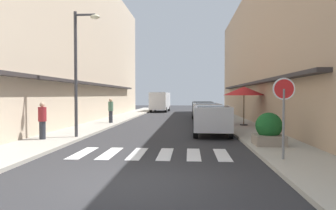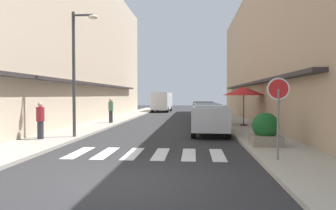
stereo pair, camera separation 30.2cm
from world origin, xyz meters
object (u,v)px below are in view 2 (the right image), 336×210
at_px(round_street_sign, 278,97).
at_px(street_lamp, 78,61).
at_px(cafe_umbrella, 244,91).
at_px(parked_car_far, 203,108).
at_px(planter_corner, 266,130).
at_px(pedestrian_walking_far, 111,110).
at_px(delivery_van, 162,100).
at_px(parked_car_mid, 206,111).
at_px(parked_car_near, 211,117).
at_px(pedestrian_walking_near, 40,120).

distance_m(round_street_sign, street_lamp, 8.96).
bearing_deg(round_street_sign, cafe_umbrella, 86.31).
height_order(parked_car_far, planter_corner, parked_car_far).
height_order(round_street_sign, street_lamp, street_lamp).
xyz_separation_m(round_street_sign, planter_corner, (0.25, 2.65, -1.26)).
bearing_deg(pedestrian_walking_far, delivery_van, -34.61).
distance_m(parked_car_mid, cafe_umbrella, 3.16).
bearing_deg(cafe_umbrella, parked_car_near, -119.43).
distance_m(parked_car_near, planter_corner, 4.18).
bearing_deg(pedestrian_walking_near, delivery_van, 112.79).
bearing_deg(pedestrian_walking_far, parked_car_near, -157.02).
xyz_separation_m(planter_corner, pedestrian_walking_near, (-9.24, 0.86, 0.27)).
distance_m(parked_car_mid, parked_car_far, 6.21).
distance_m(parked_car_mid, planter_corner, 9.67).
bearing_deg(pedestrian_walking_near, parked_car_near, 50.19).
relative_size(parked_car_near, planter_corner, 3.39).
height_order(delivery_van, cafe_umbrella, cafe_umbrella).
height_order(round_street_sign, planter_corner, round_street_sign).
relative_size(delivery_van, planter_corner, 4.47).
bearing_deg(pedestrian_walking_far, street_lamp, 155.27).
distance_m(planter_corner, pedestrian_walking_far, 12.27).
height_order(parked_car_mid, planter_corner, parked_car_mid).
bearing_deg(parked_car_near, pedestrian_walking_near, -158.73).
bearing_deg(delivery_van, pedestrian_walking_near, -96.13).
bearing_deg(planter_corner, parked_car_far, 96.66).
height_order(parked_car_mid, round_street_sign, round_street_sign).
bearing_deg(street_lamp, parked_car_far, 66.52).
bearing_deg(cafe_umbrella, parked_car_far, 105.78).
distance_m(parked_car_near, pedestrian_walking_near, 7.95).
height_order(street_lamp, pedestrian_walking_far, street_lamp).
xyz_separation_m(cafe_umbrella, pedestrian_walking_near, (-9.66, -6.87, -1.32)).
xyz_separation_m(cafe_umbrella, pedestrian_walking_far, (-8.80, 1.23, -1.27)).
bearing_deg(street_lamp, round_street_sign, -29.74).
bearing_deg(parked_car_far, parked_car_mid, -90.00).
relative_size(round_street_sign, pedestrian_walking_near, 1.50).
bearing_deg(round_street_sign, parked_car_near, 103.91).
relative_size(parked_car_near, street_lamp, 0.74).
distance_m(parked_car_near, pedestrian_walking_far, 8.37).
relative_size(parked_car_far, pedestrian_walking_far, 2.61).
bearing_deg(pedestrian_walking_near, pedestrian_walking_far, 112.85).
distance_m(round_street_sign, pedestrian_walking_far, 14.20).
bearing_deg(pedestrian_walking_far, parked_car_mid, -113.81).
distance_m(street_lamp, pedestrian_walking_near, 3.03).
distance_m(planter_corner, pedestrian_walking_near, 9.28).
relative_size(round_street_sign, pedestrian_walking_far, 1.42).
xyz_separation_m(parked_car_near, pedestrian_walking_far, (-6.54, 5.22, 0.08)).
relative_size(street_lamp, pedestrian_walking_near, 3.55).
bearing_deg(cafe_umbrella, pedestrian_walking_far, 172.05).
relative_size(parked_car_mid, round_street_sign, 1.82).
height_order(parked_car_mid, parked_car_far, same).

